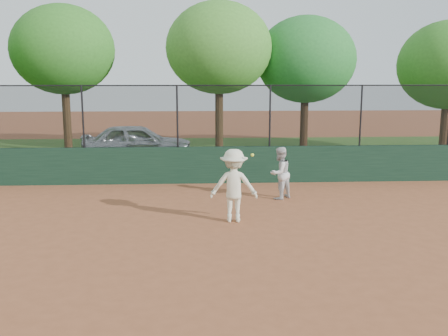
{
  "coord_description": "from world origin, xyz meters",
  "views": [
    {
      "loc": [
        0.14,
        -10.11,
        3.49
      ],
      "look_at": [
        0.8,
        2.2,
        1.2
      ],
      "focal_mm": 40.0,
      "sensor_mm": 36.0,
      "label": 1
    }
  ],
  "objects_px": {
    "player_second": "(280,173)",
    "tree_2": "(219,48)",
    "parked_car": "(137,142)",
    "tree_3": "(306,60)",
    "tree_1": "(63,50)",
    "player_main": "(234,186)"
  },
  "relations": [
    {
      "from": "tree_1",
      "to": "player_main",
      "type": "bearing_deg",
      "value": -58.99
    },
    {
      "from": "player_second",
      "to": "tree_3",
      "type": "bearing_deg",
      "value": -146.49
    },
    {
      "from": "tree_2",
      "to": "tree_3",
      "type": "xyz_separation_m",
      "value": [
        3.94,
        0.82,
        -0.46
      ]
    },
    {
      "from": "tree_2",
      "to": "parked_car",
      "type": "bearing_deg",
      "value": -161.04
    },
    {
      "from": "player_main",
      "to": "tree_1",
      "type": "height_order",
      "value": "tree_1"
    },
    {
      "from": "player_main",
      "to": "tree_3",
      "type": "distance_m",
      "value": 12.15
    },
    {
      "from": "parked_car",
      "to": "player_main",
      "type": "relative_size",
      "value": 2.56
    },
    {
      "from": "player_second",
      "to": "tree_1",
      "type": "bearing_deg",
      "value": -88.0
    },
    {
      "from": "parked_car",
      "to": "player_main",
      "type": "distance_m",
      "value": 9.57
    },
    {
      "from": "parked_car",
      "to": "tree_1",
      "type": "distance_m",
      "value": 5.6
    },
    {
      "from": "tree_2",
      "to": "tree_1",
      "type": "bearing_deg",
      "value": 170.95
    },
    {
      "from": "parked_car",
      "to": "player_main",
      "type": "xyz_separation_m",
      "value": [
        3.36,
        -8.96,
        0.11
      ]
    },
    {
      "from": "player_second",
      "to": "tree_2",
      "type": "relative_size",
      "value": 0.23
    },
    {
      "from": "parked_car",
      "to": "player_second",
      "type": "relative_size",
      "value": 3.02
    },
    {
      "from": "player_second",
      "to": "tree_2",
      "type": "distance_m",
      "value": 8.98
    },
    {
      "from": "parked_car",
      "to": "player_second",
      "type": "bearing_deg",
      "value": -150.27
    },
    {
      "from": "player_second",
      "to": "tree_3",
      "type": "relative_size",
      "value": 0.24
    },
    {
      "from": "player_second",
      "to": "player_main",
      "type": "xyz_separation_m",
      "value": [
        -1.48,
        -2.18,
        0.14
      ]
    },
    {
      "from": "player_main",
      "to": "tree_3",
      "type": "height_order",
      "value": "tree_3"
    },
    {
      "from": "parked_car",
      "to": "tree_3",
      "type": "relative_size",
      "value": 0.74
    },
    {
      "from": "tree_1",
      "to": "tree_2",
      "type": "distance_m",
      "value": 6.94
    },
    {
      "from": "parked_car",
      "to": "tree_3",
      "type": "height_order",
      "value": "tree_3"
    }
  ]
}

